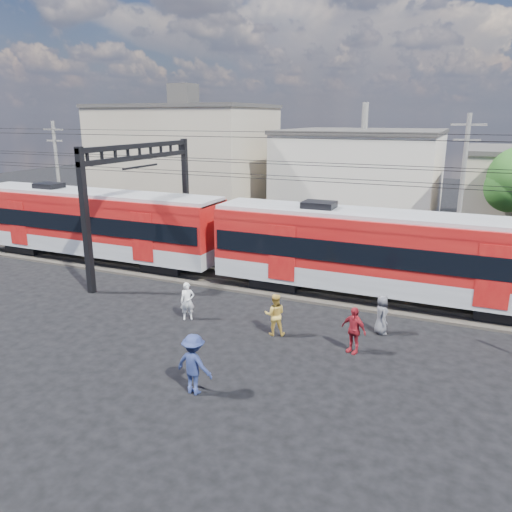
# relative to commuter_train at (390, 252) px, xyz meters

# --- Properties ---
(ground) EXTENTS (120.00, 120.00, 0.00)m
(ground) POSITION_rel_commuter_train_xyz_m (-3.46, -8.00, -2.40)
(ground) COLOR black
(ground) RESTS_ON ground
(track_bed) EXTENTS (70.00, 3.40, 0.12)m
(track_bed) POSITION_rel_commuter_train_xyz_m (-3.46, 0.00, -2.34)
(track_bed) COLOR #2D2823
(track_bed) RESTS_ON ground
(rail_near) EXTENTS (70.00, 0.12, 0.12)m
(rail_near) POSITION_rel_commuter_train_xyz_m (-3.46, -0.75, -2.22)
(rail_near) COLOR #59544C
(rail_near) RESTS_ON track_bed
(rail_far) EXTENTS (70.00, 0.12, 0.12)m
(rail_far) POSITION_rel_commuter_train_xyz_m (-3.46, 0.75, -2.22)
(rail_far) COLOR #59544C
(rail_far) RESTS_ON track_bed
(commuter_train) EXTENTS (50.30, 3.08, 4.17)m
(commuter_train) POSITION_rel_commuter_train_xyz_m (0.00, 0.00, 0.00)
(commuter_train) COLOR black
(commuter_train) RESTS_ON ground
(catenary) EXTENTS (70.00, 9.30, 7.52)m
(catenary) POSITION_rel_commuter_train_xyz_m (-12.11, -0.00, 2.73)
(catenary) COLOR black
(catenary) RESTS_ON ground
(building_west) EXTENTS (14.28, 10.20, 9.30)m
(building_west) POSITION_rel_commuter_train_xyz_m (-20.46, 16.00, 2.25)
(building_west) COLOR gray
(building_west) RESTS_ON ground
(building_midwest) EXTENTS (12.24, 12.24, 7.30)m
(building_midwest) POSITION_rel_commuter_train_xyz_m (-5.46, 19.00, 1.25)
(building_midwest) COLOR beige
(building_midwest) RESTS_ON ground
(utility_pole_mid) EXTENTS (1.80, 0.24, 8.50)m
(utility_pole_mid) POSITION_rel_commuter_train_xyz_m (2.54, 7.00, 2.13)
(utility_pole_mid) COLOR slate
(utility_pole_mid) RESTS_ON ground
(utility_pole_west) EXTENTS (1.80, 0.24, 8.00)m
(utility_pole_west) POSITION_rel_commuter_train_xyz_m (-25.46, 6.00, 1.88)
(utility_pole_west) COLOR slate
(utility_pole_west) RESTS_ON ground
(pedestrian_a) EXTENTS (0.70, 0.64, 1.61)m
(pedestrian_a) POSITION_rel_commuter_train_xyz_m (-7.40, -5.48, -1.60)
(pedestrian_a) COLOR silver
(pedestrian_a) RESTS_ON ground
(pedestrian_b) EXTENTS (0.99, 0.88, 1.69)m
(pedestrian_b) POSITION_rel_commuter_train_xyz_m (-3.44, -5.47, -1.56)
(pedestrian_b) COLOR gold
(pedestrian_b) RESTS_ON ground
(pedestrian_c) EXTENTS (1.33, 0.86, 1.95)m
(pedestrian_c) POSITION_rel_commuter_train_xyz_m (-4.14, -10.47, -1.43)
(pedestrian_c) COLOR navy
(pedestrian_c) RESTS_ON ground
(pedestrian_d) EXTENTS (1.11, 0.79, 1.76)m
(pedestrian_d) POSITION_rel_commuter_train_xyz_m (-0.27, -5.75, -1.52)
(pedestrian_d) COLOR maroon
(pedestrian_d) RESTS_ON ground
(pedestrian_e) EXTENTS (0.81, 0.92, 1.59)m
(pedestrian_e) POSITION_rel_commuter_train_xyz_m (0.37, -3.66, -1.61)
(pedestrian_e) COLOR #525258
(pedestrian_e) RESTS_ON ground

